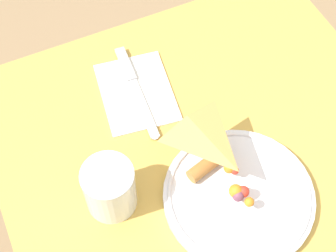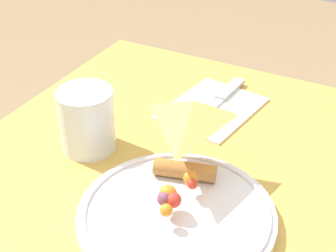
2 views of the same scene
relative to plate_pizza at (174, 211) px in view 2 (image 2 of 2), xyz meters
The scene contains 4 objects.
plate_pizza is the anchor object (origin of this frame).
milk_glass 0.21m from the plate_pizza, 113.26° to the right, with size 0.08×0.08×0.10m.
napkin_folded 0.28m from the plate_pizza, 166.37° to the right, with size 0.19×0.15×0.00m.
butter_knife 0.29m from the plate_pizza, 167.12° to the right, with size 0.22×0.04×0.01m.
Camera 2 is at (0.40, 0.21, 1.17)m, focal length 55.00 mm.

